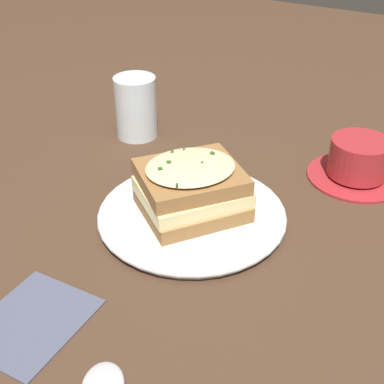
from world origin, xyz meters
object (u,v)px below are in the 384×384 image
object	(u,v)px
sandwich	(191,188)
water_glass	(136,107)
dinner_plate	(192,215)
teacup_with_saucer	(359,162)
napkin	(31,321)

from	to	relation	value
sandwich	water_glass	size ratio (longest dim) A/B	1.65
dinner_plate	teacup_with_saucer	size ratio (longest dim) A/B	1.74
dinner_plate	teacup_with_saucer	world-z (taller)	teacup_with_saucer
water_glass	teacup_with_saucer	bearing A→B (deg)	97.36
dinner_plate	teacup_with_saucer	bearing A→B (deg)	143.82
sandwich	napkin	world-z (taller)	sandwich
teacup_with_saucer	dinner_plate	bearing A→B (deg)	178.40
dinner_plate	water_glass	distance (m)	0.28
sandwich	water_glass	xyz separation A→B (m)	(-0.17, -0.21, 0.00)
dinner_plate	sandwich	distance (m)	0.04
dinner_plate	sandwich	xyz separation A→B (m)	(-0.00, -0.00, 0.04)
water_glass	napkin	xyz separation A→B (m)	(0.42, 0.16, -0.05)
dinner_plate	sandwich	bearing A→B (deg)	-129.40
water_glass	napkin	size ratio (longest dim) A/B	0.84
dinner_plate	water_glass	world-z (taller)	water_glass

